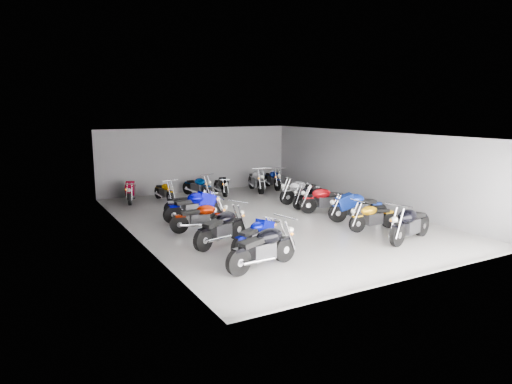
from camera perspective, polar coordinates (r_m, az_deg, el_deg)
ground at (r=17.29m, az=1.41°, el=-3.44°), size 14.00×14.00×0.00m
wall_back at (r=23.24m, az=-7.35°, el=4.04°), size 10.00×0.10×3.20m
wall_left at (r=15.11m, az=-15.16°, el=0.38°), size 0.10×14.00×3.20m
wall_right at (r=19.96m, az=13.93°, el=2.79°), size 0.10×14.00×3.20m
ceiling at (r=16.82m, az=1.45°, el=7.27°), size 10.00×14.00×0.04m
drain_grate at (r=16.87m, az=2.27°, el=-3.78°), size 0.32×0.32×0.01m
motorcycle_left_a at (r=11.98m, az=0.92°, el=-6.98°), size 2.29×0.66×1.02m
motorcycle_left_b at (r=13.37m, az=-0.04°, el=-5.50°), size 1.87×0.83×0.86m
motorcycle_left_c at (r=14.01m, az=-4.32°, el=-4.49°), size 2.13×1.05×0.99m
motorcycle_left_d at (r=15.63m, az=-6.93°, el=-3.14°), size 2.06×0.50×0.91m
motorcycle_left_e at (r=17.05m, az=-7.72°, el=-1.82°), size 2.32×0.46×1.02m
motorcycle_left_f at (r=17.98m, az=-8.30°, el=-1.48°), size 1.87×0.81×0.86m
motorcycle_right_a at (r=15.16m, az=18.70°, el=-3.78°), size 2.30×0.80×1.03m
motorcycle_right_b at (r=16.18m, az=14.42°, el=-3.00°), size 2.00×0.42×0.88m
motorcycle_right_c at (r=17.28m, az=12.52°, el=-1.85°), size 2.19×0.86×0.99m
motorcycle_right_d at (r=18.46m, az=8.79°, el=-0.98°), size 2.11×0.99×0.98m
motorcycle_right_e at (r=19.38m, az=6.89°, el=-0.54°), size 2.02×0.48×0.89m
motorcycle_right_f at (r=20.25m, az=5.69°, el=0.10°), size 2.23×0.44×0.98m
motorcycle_back_a at (r=21.11m, az=-15.32°, el=0.11°), size 0.83×2.02×0.92m
motorcycle_back_b at (r=21.04m, az=-11.40°, el=0.11°), size 0.43×1.90×0.83m
motorcycle_back_c at (r=21.88m, az=-7.32°, el=0.73°), size 0.77×2.00×0.91m
motorcycle_back_d at (r=22.15m, az=-4.41°, el=0.79°), size 0.43×1.89×0.83m
motorcycle_back_e at (r=22.98m, az=0.06°, el=1.46°), size 0.69×2.34×1.04m
motorcycle_back_f at (r=23.82m, az=2.10°, el=1.66°), size 0.61×2.15×0.95m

